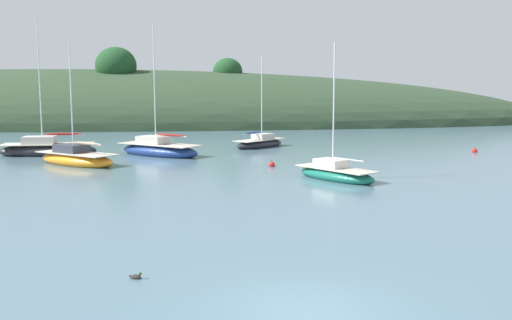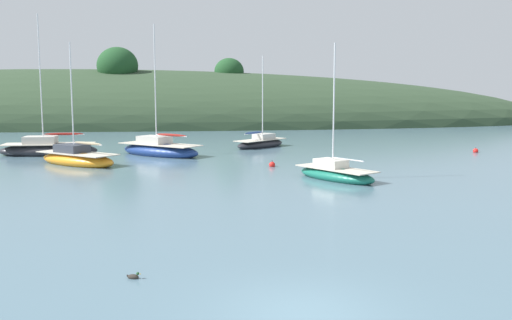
{
  "view_description": "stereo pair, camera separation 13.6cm",
  "coord_description": "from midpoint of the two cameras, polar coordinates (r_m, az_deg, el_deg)",
  "views": [
    {
      "loc": [
        -2.06,
        -13.19,
        5.45
      ],
      "look_at": [
        0.0,
        20.0,
        1.2
      ],
      "focal_mm": 39.97,
      "sensor_mm": 36.0,
      "label": 1
    },
    {
      "loc": [
        -1.93,
        -13.2,
        5.45
      ],
      "look_at": [
        0.0,
        20.0,
        1.2
      ],
      "focal_mm": 39.97,
      "sensor_mm": 36.0,
      "label": 2
    }
  ],
  "objects": [
    {
      "name": "ground_plane",
      "position": [
        14.41,
        5.05,
        -14.96
      ],
      "size": [
        400.0,
        400.0,
        0.0
      ],
      "primitive_type": "plane",
      "color": "slate"
    },
    {
      "name": "far_shoreline_hill",
      "position": [
        91.84,
        -17.86,
        3.55
      ],
      "size": [
        150.0,
        36.0,
        19.36
      ],
      "color": "#2D422B",
      "rests_on": "ground"
    },
    {
      "name": "sailboat_orange_cutter",
      "position": [
        52.24,
        0.55,
        1.71
      ],
      "size": [
        5.52,
        5.6,
        8.5
      ],
      "color": "#232328",
      "rests_on": "ground"
    },
    {
      "name": "sailboat_navy_dinghy",
      "position": [
        42.42,
        -17.38,
        0.14
      ],
      "size": [
        7.03,
        6.13,
        8.84
      ],
      "color": "orange",
      "rests_on": "ground"
    },
    {
      "name": "sailboat_teal_outer",
      "position": [
        46.6,
        -9.54,
        1.04
      ],
      "size": [
        7.74,
        6.78,
        10.7
      ],
      "color": "navy",
      "rests_on": "ground"
    },
    {
      "name": "sailboat_red_portside",
      "position": [
        34.21,
        8.08,
        -1.35
      ],
      "size": [
        4.86,
        5.76,
        8.23
      ],
      "color": "#196B56",
      "rests_on": "ground"
    },
    {
      "name": "sailboat_grey_yawl",
      "position": [
        49.15,
        -20.02,
        1.02
      ],
      "size": [
        7.88,
        3.14,
        11.48
      ],
      "color": "#232328",
      "rests_on": "ground"
    },
    {
      "name": "mooring_buoy_inner",
      "position": [
        39.41,
        1.72,
        -0.49
      ],
      "size": [
        0.44,
        0.44,
        0.54
      ],
      "color": "red",
      "rests_on": "ground"
    },
    {
      "name": "mooring_buoy_outer",
      "position": [
        51.53,
        21.19,
        0.85
      ],
      "size": [
        0.44,
        0.44,
        0.54
      ],
      "color": "red",
      "rests_on": "ground"
    },
    {
      "name": "duck_trailing",
      "position": [
        17.03,
        -11.94,
        -11.35
      ],
      "size": [
        0.42,
        0.27,
        0.24
      ],
      "color": "#2D2823",
      "rests_on": "ground"
    }
  ]
}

